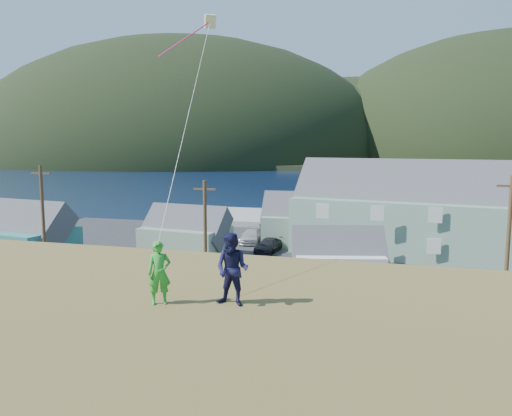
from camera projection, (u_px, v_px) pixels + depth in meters
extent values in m
plane|color=#0A1638|center=(251.00, 320.00, 31.95)|extent=(900.00, 900.00, 0.00)
cube|color=#4C3D19|center=(242.00, 330.00, 30.03)|extent=(110.00, 8.00, 0.10)
cube|color=#28282B|center=(299.00, 260.00, 48.19)|extent=(72.00, 36.00, 0.12)
cube|color=gray|center=(288.00, 219.00, 71.70)|extent=(26.00, 14.00, 0.90)
cube|color=black|center=(382.00, 158.00, 347.16)|extent=(900.00, 320.00, 2.00)
ellipsoid|color=black|center=(64.00, 156.00, 357.53)|extent=(240.00, 216.00, 108.00)
ellipsoid|color=black|center=(182.00, 158.00, 311.93)|extent=(260.00, 234.00, 143.00)
ellipsoid|color=black|center=(349.00, 157.00, 323.66)|extent=(200.00, 180.00, 100.00)
ellipsoid|color=black|center=(504.00, 159.00, 290.27)|extent=(230.00, 207.00, 142.60)
cube|color=gray|center=(464.00, 230.00, 48.01)|extent=(33.67, 14.80, 5.58)
cube|color=#47474C|center=(466.00, 186.00, 47.46)|extent=(34.13, 14.69, 9.10)
cube|color=#307267|center=(23.00, 246.00, 46.53)|extent=(9.45, 7.63, 3.23)
cube|color=#47474C|center=(21.00, 219.00, 46.21)|extent=(9.91, 7.46, 6.21)
cube|color=slate|center=(186.00, 241.00, 49.55)|extent=(8.63, 6.33, 2.85)
cube|color=#47474C|center=(185.00, 220.00, 49.28)|extent=(9.11, 6.26, 5.21)
cube|color=silver|center=(338.00, 269.00, 39.07)|extent=(7.62, 6.20, 2.68)
cube|color=#47474C|center=(339.00, 243.00, 38.81)|extent=(8.10, 6.28, 4.76)
cube|color=gray|center=(311.00, 230.00, 55.14)|extent=(10.52, 6.80, 3.23)
cube|color=#47474C|center=(311.00, 207.00, 54.81)|extent=(11.02, 6.77, 5.99)
cylinder|color=#47331E|center=(44.00, 229.00, 37.12)|extent=(0.24, 0.24, 9.51)
cylinder|color=#47331E|center=(205.00, 244.00, 33.77)|extent=(0.24, 0.24, 8.66)
cylinder|color=#47331E|center=(507.00, 256.00, 28.79)|extent=(0.24, 0.24, 9.30)
imported|color=navy|center=(310.00, 248.00, 49.64)|extent=(1.85, 4.53, 1.54)
imported|color=#B2B3B7|center=(177.00, 243.00, 52.29)|extent=(1.60, 4.40, 1.44)
imported|color=#B9B9B9|center=(209.00, 244.00, 51.99)|extent=(2.28, 4.85, 1.34)
imported|color=black|center=(303.00, 238.00, 55.43)|extent=(1.79, 3.99, 1.33)
imported|color=#B4B4B4|center=(251.00, 236.00, 56.15)|extent=(2.39, 5.19, 1.47)
imported|color=gray|center=(170.00, 233.00, 57.96)|extent=(1.68, 4.40, 1.43)
imported|color=#2C4D6F|center=(330.00, 240.00, 53.63)|extent=(1.87, 4.63, 1.50)
imported|color=black|center=(268.00, 245.00, 51.15)|extent=(2.32, 4.87, 1.37)
imported|color=green|center=(159.00, 273.00, 12.50)|extent=(0.70, 0.63, 1.60)
imported|color=#15163B|center=(232.00, 269.00, 12.39)|extent=(0.96, 0.79, 1.83)
cube|color=beige|center=(210.00, 21.00, 21.03)|extent=(0.60, 0.59, 0.60)
cylinder|color=#E33B73|center=(185.00, 38.00, 20.11)|extent=(0.06, 0.06, 3.31)
cylinder|color=white|center=(191.00, 103.00, 16.71)|extent=(0.02, 0.02, 12.28)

